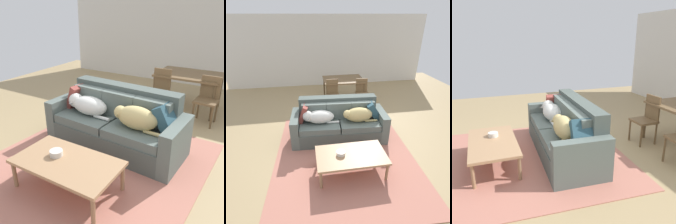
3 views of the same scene
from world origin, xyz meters
TOP-DOWN VIEW (x-y plane):
  - ground_plane at (0.00, 0.00)m, footprint 10.00×10.00m
  - back_partition at (0.00, 4.00)m, footprint 8.00×0.12m
  - area_rug at (-0.24, -0.76)m, footprint 3.03×3.47m
  - couch at (-0.23, -0.03)m, footprint 2.20×0.98m
  - dog_on_left_cushion at (-0.72, -0.14)m, footprint 0.80×0.38m
  - dog_on_right_cushion at (0.17, -0.22)m, footprint 0.77×0.35m
  - throw_pillow_by_left_arm at (-1.04, 0.06)m, footprint 0.30×0.44m
  - throw_pillow_by_right_arm at (0.58, -0.03)m, footprint 0.37×0.44m
  - coffee_table at (-0.21, -1.25)m, footprint 1.27×0.72m
  - bowl_on_coffee_table at (-0.40, -1.23)m, footprint 0.16×0.16m
  - dining_table at (0.28, 2.12)m, footprint 1.30×0.97m
  - dining_chair_near_left at (-0.15, 1.58)m, footprint 0.41×0.41m
  - dining_chair_near_right at (0.79, 1.59)m, footprint 0.42×0.42m

SIDE VIEW (x-z plane):
  - ground_plane at x=0.00m, z-range 0.00..0.00m
  - area_rug at x=-0.24m, z-range 0.00..0.01m
  - couch at x=-0.23m, z-range -0.11..0.84m
  - coffee_table at x=-0.21m, z-range 0.17..0.57m
  - bowl_on_coffee_table at x=-0.40m, z-range 0.41..0.48m
  - dining_chair_near_right at x=0.79m, z-range 0.05..0.94m
  - dining_chair_near_left at x=-0.15m, z-range 0.05..0.96m
  - dog_on_left_cushion at x=-0.72m, z-range 0.49..0.79m
  - dog_on_right_cushion at x=0.17m, z-range 0.49..0.82m
  - throw_pillow_by_right_arm at x=0.58m, z-range 0.45..0.89m
  - throw_pillow_by_left_arm at x=-1.04m, z-range 0.46..0.88m
  - dining_table at x=0.28m, z-range 0.32..1.09m
  - back_partition at x=0.00m, z-range 0.00..2.70m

